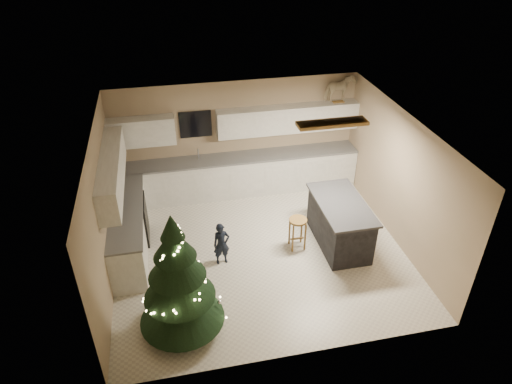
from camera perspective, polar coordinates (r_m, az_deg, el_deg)
ground_plane at (r=9.04m, az=0.46°, el=-7.33°), size 5.50×5.50×0.00m
room_shell at (r=8.04m, az=0.68°, el=2.32°), size 5.52×5.02×2.61m
cabinetry at (r=9.83m, az=-6.78°, el=1.46°), size 5.50×3.20×2.00m
island at (r=9.10m, az=10.41°, el=-3.82°), size 0.90×1.70×0.95m
bar_stool at (r=8.86m, az=5.24°, el=-4.30°), size 0.35×0.35×0.67m
christmas_tree at (r=7.11m, az=-9.64°, el=-11.42°), size 1.38×1.34×2.21m
toddler at (r=8.53m, az=-4.34°, el=-6.50°), size 0.34×0.24×0.87m
rocking_horse at (r=10.46m, az=10.38°, el=12.56°), size 0.74×0.48×0.60m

